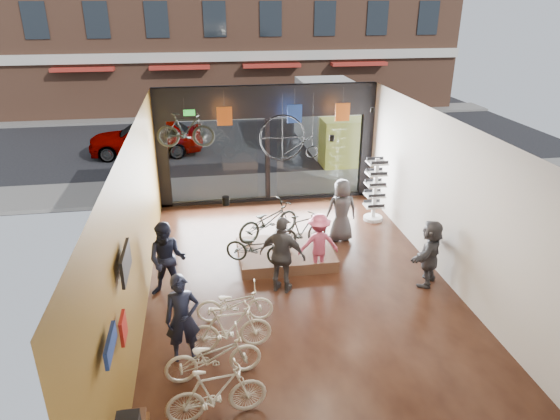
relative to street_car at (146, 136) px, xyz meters
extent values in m
cube|color=black|center=(4.41, -12.00, -0.83)|extent=(7.00, 12.00, 0.04)
cube|color=black|center=(4.41, -12.00, 3.01)|extent=(7.00, 12.00, 0.04)
cube|color=brown|center=(0.89, -12.00, 1.09)|extent=(0.04, 12.00, 3.80)
cube|color=beige|center=(7.93, -12.00, 1.09)|extent=(0.04, 12.00, 3.80)
cube|color=#198C26|center=(2.01, -6.12, 2.24)|extent=(0.35, 0.06, 0.18)
cube|color=black|center=(4.41, 3.00, -0.82)|extent=(30.00, 18.00, 0.02)
cube|color=slate|center=(4.41, -4.80, -0.75)|extent=(30.00, 2.40, 0.12)
cube|color=slate|center=(4.41, 7.00, -0.75)|extent=(30.00, 2.00, 0.12)
imported|color=gray|center=(0.00, 0.00, 0.00)|extent=(4.74, 1.91, 1.62)
imported|color=beige|center=(2.31, -15.23, -0.31)|extent=(1.69, 0.66, 0.99)
imported|color=beige|center=(2.29, -14.27, -0.36)|extent=(1.77, 0.78, 0.90)
imported|color=beige|center=(2.63, -13.57, -0.32)|extent=(1.64, 0.53, 0.98)
imported|color=beige|center=(2.80, -12.66, -0.39)|extent=(1.62, 0.65, 0.84)
cube|color=#4C3121|center=(4.29, -10.19, -0.66)|extent=(2.40, 1.80, 0.30)
imported|color=black|center=(3.48, -10.79, -0.09)|extent=(1.66, 1.15, 0.83)
imported|color=black|center=(4.74, -10.12, -0.05)|extent=(1.58, 0.97, 0.92)
imported|color=black|center=(3.95, -9.45, -0.02)|extent=(1.96, 1.44, 0.98)
imported|color=#161C33|center=(1.78, -13.67, 0.07)|extent=(0.68, 0.49, 1.76)
imported|color=#161C33|center=(1.41, -11.39, 0.08)|extent=(0.96, 0.81, 1.78)
imported|color=#3F3F44|center=(3.97, -11.65, 0.11)|extent=(1.17, 0.91, 1.84)
imported|color=#CC4C72|center=(4.98, -10.93, -0.04)|extent=(1.00, 0.58, 1.54)
imported|color=#3F3F44|center=(6.00, -9.30, 0.08)|extent=(0.89, 0.60, 1.78)
imported|color=#3F3F44|center=(7.41, -11.88, 0.00)|extent=(1.35, 1.45, 1.62)
imported|color=black|center=(1.91, -7.80, 2.12)|extent=(1.62, 0.62, 0.95)
cube|color=#CC5919|center=(3.04, -6.80, 2.24)|extent=(0.45, 0.03, 0.55)
cube|color=#1E3F99|center=(5.14, -6.80, 2.24)|extent=(0.45, 0.03, 0.55)
cube|color=#CC5919|center=(6.63, -6.80, 2.24)|extent=(0.45, 0.03, 0.55)
camera|label=1|loc=(2.33, -21.44, 5.47)|focal=32.00mm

